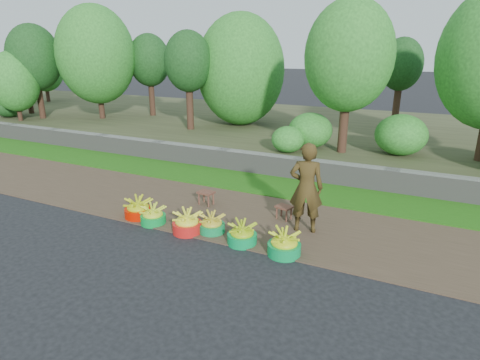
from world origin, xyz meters
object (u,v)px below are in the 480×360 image
at_px(basin_b, 153,216).
at_px(stool_left, 206,194).
at_px(basin_a, 138,209).
at_px(basin_f, 284,244).
at_px(vendor_woman, 306,188).
at_px(stool_right, 284,209).
at_px(basin_c, 187,223).
at_px(basin_e, 242,235).
at_px(basin_d, 212,225).

relative_size(basin_b, stool_left, 1.35).
xyz_separation_m(basin_a, basin_f, (3.13, -0.17, 0.00)).
distance_m(basin_f, vendor_woman, 1.20).
xyz_separation_m(basin_a, stool_right, (2.65, 1.16, 0.05)).
bearing_deg(basin_c, stool_right, 43.14).
distance_m(basin_e, vendor_woman, 1.43).
distance_m(basin_d, stool_right, 1.50).
relative_size(basin_e, stool_left, 1.43).
height_order(basin_b, basin_e, basin_e).
distance_m(basin_c, basin_d, 0.45).
height_order(basin_c, basin_e, basin_c).
relative_size(basin_d, stool_left, 1.34).
bearing_deg(basin_e, basin_b, 179.76).
distance_m(basin_a, basin_f, 3.14).
bearing_deg(stool_left, basin_b, -109.09).
bearing_deg(basin_c, vendor_woman, 27.20).
relative_size(basin_a, basin_b, 1.12).
bearing_deg(basin_d, basin_a, -178.71).
distance_m(basin_b, stool_left, 1.34).
height_order(basin_a, vendor_woman, vendor_woman).
height_order(basin_a, stool_left, basin_a).
relative_size(basin_c, vendor_woman, 0.33).
distance_m(basin_e, stool_right, 1.31).
bearing_deg(basin_a, basin_b, -13.50).
distance_m(stool_left, vendor_woman, 2.38).
bearing_deg(basin_c, basin_e, 1.76).
relative_size(basin_a, basin_c, 1.00).
height_order(stool_left, stool_right, stool_left).
bearing_deg(basin_b, basin_f, -1.28).
bearing_deg(stool_left, basin_a, -127.24).
relative_size(basin_b, vendor_woman, 0.29).
height_order(basin_a, basin_b, basin_a).
bearing_deg(basin_a, stool_right, 23.71).
height_order(basin_c, basin_d, basin_c).
bearing_deg(basin_b, basin_a, 166.50).
bearing_deg(basin_b, stool_left, 70.91).
bearing_deg(vendor_woman, basin_d, 13.63).
xyz_separation_m(basin_b, basin_e, (1.90, -0.01, 0.01)).
bearing_deg(basin_f, basin_c, 179.44).
height_order(basin_b, basin_d, basin_b).
distance_m(basin_c, vendor_woman, 2.25).
bearing_deg(basin_b, basin_c, -2.96).
distance_m(basin_f, stool_left, 2.61).
height_order(basin_a, basin_d, basin_a).
height_order(basin_a, basin_e, basin_a).
distance_m(basin_e, stool_left, 1.94).
bearing_deg(stool_right, stool_left, -179.88).
xyz_separation_m(basin_e, basin_f, (0.79, -0.05, 0.01)).
height_order(basin_d, vendor_woman, vendor_woman).
xyz_separation_m(basin_c, stool_right, (1.40, 1.31, 0.05)).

